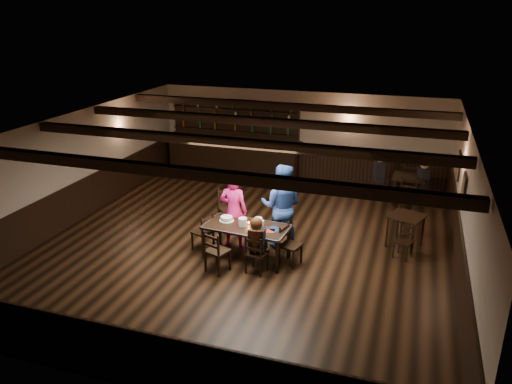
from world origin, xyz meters
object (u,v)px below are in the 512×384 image
(woman_pink, at_px, (234,211))
(man_blue, at_px, (281,206))
(cake, at_px, (227,219))
(bar_counter, at_px, (233,151))
(dining_table, at_px, (247,229))
(chair_near_left, at_px, (215,249))
(chair_near_right, at_px, (255,252))

(woman_pink, distance_m, man_blue, 1.06)
(cake, distance_m, bar_counter, 5.68)
(dining_table, xyz_separation_m, bar_counter, (-2.36, 5.49, 0.04))
(man_blue, bearing_deg, cake, 27.61)
(woman_pink, distance_m, bar_counter, 5.38)
(chair_near_left, relative_size, bar_counter, 0.21)
(chair_near_left, height_order, man_blue, man_blue)
(man_blue, relative_size, cake, 6.06)
(chair_near_right, distance_m, woman_pink, 1.39)
(chair_near_left, bearing_deg, man_blue, 59.13)
(woman_pink, xyz_separation_m, bar_counter, (-1.90, 5.03, -0.13))
(man_blue, xyz_separation_m, cake, (-1.04, -0.66, -0.17))
(chair_near_left, bearing_deg, bar_counter, 107.31)
(man_blue, distance_m, bar_counter, 5.53)
(chair_near_right, bearing_deg, chair_near_left, -165.14)
(woman_pink, bearing_deg, dining_table, 132.32)
(bar_counter, bearing_deg, chair_near_left, -72.69)
(chair_near_right, relative_size, cake, 2.62)
(chair_near_right, distance_m, man_blue, 1.46)
(chair_near_right, xyz_separation_m, bar_counter, (-2.74, 6.08, 0.24))
(chair_near_right, xyz_separation_m, man_blue, (0.16, 1.37, 0.48))
(chair_near_right, bearing_deg, dining_table, 123.04)
(chair_near_right, height_order, bar_counter, bar_counter)
(cake, xyz_separation_m, bar_counter, (-1.86, 5.37, -0.07))
(dining_table, relative_size, chair_near_right, 2.19)
(dining_table, relative_size, bar_counter, 0.41)
(chair_near_left, bearing_deg, chair_near_right, 14.86)
(man_blue, bearing_deg, bar_counter, -63.16)
(woman_pink, height_order, cake, woman_pink)
(chair_near_right, relative_size, woman_pink, 0.49)
(cake, bearing_deg, bar_counter, 109.13)
(chair_near_left, distance_m, cake, 0.96)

